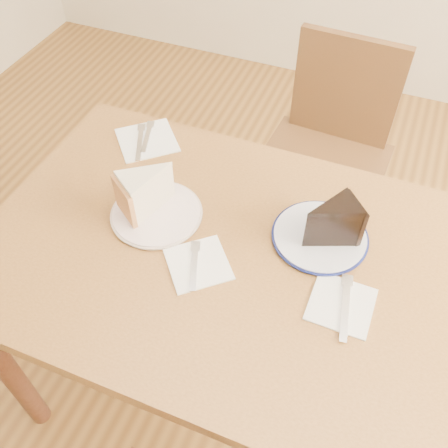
# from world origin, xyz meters

# --- Properties ---
(ground) EXTENTS (4.00, 4.00, 0.00)m
(ground) POSITION_xyz_m (0.00, 0.00, 0.00)
(ground) COLOR #4F3315
(ground) RESTS_ON ground
(table) EXTENTS (1.20, 0.80, 0.75)m
(table) POSITION_xyz_m (0.00, 0.00, 0.65)
(table) COLOR #523316
(table) RESTS_ON ground
(chair_far) EXTENTS (0.46, 0.46, 0.88)m
(chair_far) POSITION_xyz_m (0.09, 0.73, 0.49)
(chair_far) COLOR #362010
(chair_far) RESTS_ON ground
(plate_cream) EXTENTS (0.22, 0.22, 0.01)m
(plate_cream) POSITION_xyz_m (-0.21, 0.04, 0.76)
(plate_cream) COLOR silver
(plate_cream) RESTS_ON table
(plate_navy) EXTENTS (0.22, 0.22, 0.01)m
(plate_navy) POSITION_xyz_m (0.19, 0.12, 0.76)
(plate_navy) COLOR silver
(plate_navy) RESTS_ON table
(carrot_cake) EXTENTS (0.15, 0.16, 0.10)m
(carrot_cake) POSITION_xyz_m (-0.24, 0.06, 0.81)
(carrot_cake) COLOR beige
(carrot_cake) RESTS_ON plate_cream
(chocolate_cake) EXTENTS (0.15, 0.15, 0.10)m
(chocolate_cake) POSITION_xyz_m (0.20, 0.11, 0.81)
(chocolate_cake) COLOR black
(chocolate_cake) RESTS_ON plate_navy
(napkin_cream) EXTENTS (0.19, 0.19, 0.00)m
(napkin_cream) POSITION_xyz_m (-0.06, -0.06, 0.75)
(napkin_cream) COLOR white
(napkin_cream) RESTS_ON table
(napkin_navy) EXTENTS (0.14, 0.14, 0.00)m
(napkin_navy) POSITION_xyz_m (0.28, -0.05, 0.75)
(napkin_navy) COLOR white
(napkin_navy) RESTS_ON table
(napkin_spare) EXTENTS (0.23, 0.23, 0.00)m
(napkin_spare) POSITION_xyz_m (-0.37, 0.29, 0.75)
(napkin_spare) COLOR white
(napkin_spare) RESTS_ON table
(fork_cream) EXTENTS (0.06, 0.14, 0.00)m
(fork_cream) POSITION_xyz_m (-0.06, -0.07, 0.76)
(fork_cream) COLOR white
(fork_cream) RESTS_ON napkin_cream
(knife_navy) EXTENTS (0.04, 0.17, 0.00)m
(knife_navy) POSITION_xyz_m (0.29, -0.05, 0.76)
(knife_navy) COLOR silver
(knife_navy) RESTS_ON napkin_navy
(fork_spare) EXTENTS (0.06, 0.14, 0.00)m
(fork_spare) POSITION_xyz_m (-0.38, 0.30, 0.76)
(fork_spare) COLOR silver
(fork_spare) RESTS_ON napkin_spare
(knife_spare) EXTENTS (0.08, 0.15, 0.00)m
(knife_spare) POSITION_xyz_m (-0.39, 0.27, 0.76)
(knife_spare) COLOR silver
(knife_spare) RESTS_ON napkin_spare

